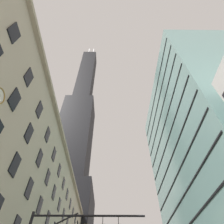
# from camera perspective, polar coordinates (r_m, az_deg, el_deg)

# --- Properties ---
(dark_skyscraper) EXTENTS (25.82, 25.82, 191.73)m
(dark_skyscraper) POSITION_cam_1_polar(r_m,az_deg,el_deg) (100.42, -12.48, -13.44)
(dark_skyscraper) COLOR black
(dark_skyscraper) RESTS_ON ground
(glass_office_midrise) EXTENTS (19.90, 33.98, 48.18)m
(glass_office_midrise) POSITION_cam_1_polar(r_m,az_deg,el_deg) (44.67, 30.15, -11.80)
(glass_office_midrise) COLOR gray
(glass_office_midrise) RESTS_ON ground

